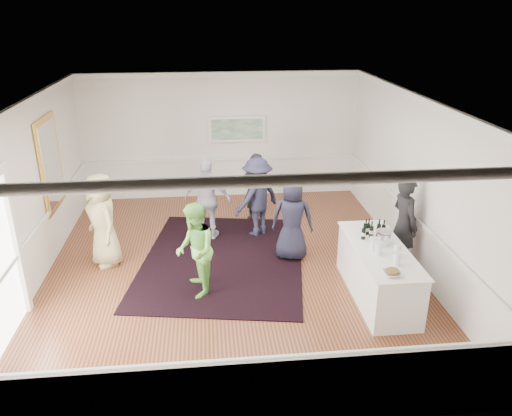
{
  "coord_description": "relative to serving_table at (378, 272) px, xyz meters",
  "views": [
    {
      "loc": [
        -0.39,
        -8.47,
        4.71
      ],
      "look_at": [
        0.5,
        0.2,
        1.14
      ],
      "focal_mm": 35.0,
      "sensor_mm": 36.0,
      "label": 1
    }
  ],
  "objects": [
    {
      "name": "ceiling",
      "position": [
        -2.44,
        1.26,
        2.73
      ],
      "size": [
        7.0,
        8.0,
        0.02
      ],
      "primitive_type": "cube",
      "color": "white",
      "rests_on": "wall_back"
    },
    {
      "name": "wine_bottles",
      "position": [
        0.02,
        0.48,
        0.62
      ],
      "size": [
        0.46,
        0.26,
        0.31
      ],
      "color": "black",
      "rests_on": "serving_table"
    },
    {
      "name": "guest_green",
      "position": [
        -3.09,
        0.42,
        0.37
      ],
      "size": [
        0.73,
        0.89,
        1.67
      ],
      "primitive_type": "imported",
      "rotation": [
        0.0,
        0.0,
        -1.44
      ],
      "color": "#72C850",
      "rests_on": "floor"
    },
    {
      "name": "wall_front",
      "position": [
        -2.44,
        -2.74,
        1.13
      ],
      "size": [
        7.0,
        0.02,
        3.2
      ],
      "primitive_type": "cube",
      "color": "white",
      "rests_on": "floor"
    },
    {
      "name": "landscape_painting",
      "position": [
        -2.04,
        5.2,
        1.31
      ],
      "size": [
        1.44,
        0.06,
        0.66
      ],
      "color": "white",
      "rests_on": "wall_back"
    },
    {
      "name": "wall_back",
      "position": [
        -2.44,
        5.26,
        1.13
      ],
      "size": [
        7.0,
        0.02,
        3.2
      ],
      "primitive_type": "cube",
      "color": "white",
      "rests_on": "floor"
    },
    {
      "name": "mirror",
      "position": [
        -5.9,
        2.56,
        1.33
      ],
      "size": [
        0.05,
        1.25,
        1.85
      ],
      "color": "#F6BF48",
      "rests_on": "wall_left"
    },
    {
      "name": "area_rug",
      "position": [
        -2.59,
        1.6,
        -0.46
      ],
      "size": [
        3.73,
        4.52,
        0.02
      ],
      "primitive_type": "cube",
      "rotation": [
        0.0,
        0.0,
        -0.17
      ],
      "color": "black",
      "rests_on": "floor"
    },
    {
      "name": "wall_right",
      "position": [
        1.06,
        1.26,
        1.13
      ],
      "size": [
        0.02,
        8.0,
        3.2
      ],
      "primitive_type": "cube",
      "color": "white",
      "rests_on": "floor"
    },
    {
      "name": "guest_dark_a",
      "position": [
        -1.79,
        2.74,
        0.4
      ],
      "size": [
        1.29,
        1.17,
        1.74
      ],
      "primitive_type": "imported",
      "rotation": [
        0.0,
        0.0,
        3.74
      ],
      "color": "#212137",
      "rests_on": "floor"
    },
    {
      "name": "bartender",
      "position": [
        0.76,
        0.89,
        0.46
      ],
      "size": [
        0.57,
        0.75,
        1.86
      ],
      "primitive_type": "imported",
      "rotation": [
        0.0,
        0.0,
        1.77
      ],
      "color": "black",
      "rests_on": "floor"
    },
    {
      "name": "juice_pitchers",
      "position": [
        -0.01,
        -0.3,
        0.58
      ],
      "size": [
        0.41,
        0.66,
        0.24
      ],
      "color": "#8CB942",
      "rests_on": "serving_table"
    },
    {
      "name": "guest_lilac",
      "position": [
        -2.85,
        2.65,
        0.42
      ],
      "size": [
        1.12,
        0.74,
        1.77
      ],
      "primitive_type": "imported",
      "rotation": [
        0.0,
        0.0,
        2.82
      ],
      "color": "#B4ABBF",
      "rests_on": "floor"
    },
    {
      "name": "nut_bowl",
      "position": [
        -0.11,
        -0.88,
        0.5
      ],
      "size": [
        0.29,
        0.29,
        0.07
      ],
      "color": "white",
      "rests_on": "serving_table"
    },
    {
      "name": "guest_dark_b",
      "position": [
        -1.74,
        3.62,
        0.33
      ],
      "size": [
        0.66,
        0.51,
        1.59
      ],
      "primitive_type": "imported",
      "rotation": [
        0.0,
        0.0,
        3.39
      ],
      "color": "black",
      "rests_on": "floor"
    },
    {
      "name": "wall_left",
      "position": [
        -5.94,
        1.26,
        1.13
      ],
      "size": [
        0.02,
        8.0,
        3.2
      ],
      "primitive_type": "cube",
      "color": "white",
      "rests_on": "floor"
    },
    {
      "name": "floor",
      "position": [
        -2.44,
        1.26,
        -0.47
      ],
      "size": [
        8.0,
        8.0,
        0.0
      ],
      "primitive_type": "plane",
      "color": "brown",
      "rests_on": "ground"
    },
    {
      "name": "guest_tan",
      "position": [
        -4.84,
        1.7,
        0.45
      ],
      "size": [
        0.97,
        1.07,
        1.84
      ],
      "primitive_type": "imported",
      "rotation": [
        0.0,
        0.0,
        -1.03
      ],
      "color": "tan",
      "rests_on": "floor"
    },
    {
      "name": "ice_bucket",
      "position": [
        0.09,
        0.14,
        0.58
      ],
      "size": [
        0.26,
        0.26,
        0.25
      ],
      "primitive_type": "cylinder",
      "color": "silver",
      "rests_on": "serving_table"
    },
    {
      "name": "serving_table",
      "position": [
        0.0,
        0.0,
        0.0
      ],
      "size": [
        0.87,
        2.29,
        0.93
      ],
      "color": "white",
      "rests_on": "floor"
    },
    {
      "name": "wainscoting",
      "position": [
        -2.44,
        1.26,
        0.03
      ],
      "size": [
        7.0,
        8.0,
        1.0
      ],
      "primitive_type": null,
      "color": "white",
      "rests_on": "floor"
    },
    {
      "name": "guest_navy",
      "position": [
        -1.22,
        1.58,
        0.37
      ],
      "size": [
        0.93,
        0.73,
        1.68
      ],
      "primitive_type": "imported",
      "rotation": [
        0.0,
        0.0,
        2.88
      ],
      "color": "#212137",
      "rests_on": "floor"
    }
  ]
}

